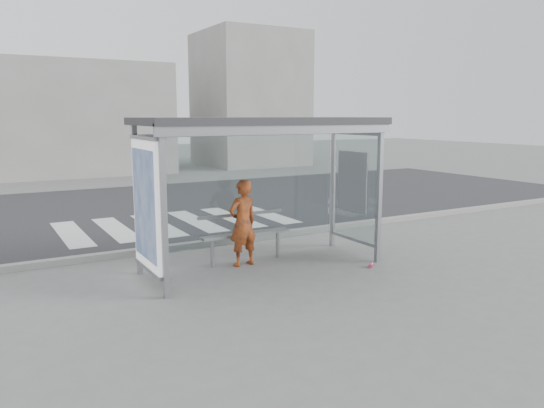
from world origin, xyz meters
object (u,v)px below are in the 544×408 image
Objects in this scene: bus_shelter at (242,156)px; person at (243,223)px; soda_can at (371,265)px; bench at (245,234)px.

bus_shelter reaches higher than person.
bus_shelter is 2.99m from soda_can.
person is 0.90× the size of bench.
bus_shelter is 32.97× the size of soda_can.
bench is 2.32m from soda_can.
soda_can is (1.91, -1.23, -0.74)m from person.
bus_shelter is 2.48× the size of bench.
person is at bearing -126.37° from bench.
bench reaches higher than soda_can.
bus_shelter reaches higher than bench.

